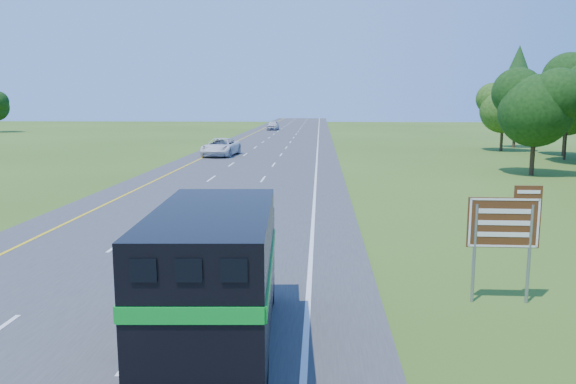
% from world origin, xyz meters
% --- Properties ---
extents(road, '(15.00, 260.00, 0.04)m').
position_xyz_m(road, '(0.00, 50.00, 0.02)').
color(road, '#38383A').
rests_on(road, ground).
extents(lane_markings, '(11.15, 260.00, 0.01)m').
position_xyz_m(lane_markings, '(0.00, 50.00, 0.04)').
color(lane_markings, yellow).
rests_on(lane_markings, road).
extents(horse_truck, '(2.69, 7.48, 3.26)m').
position_xyz_m(horse_truck, '(3.63, 10.68, 1.78)').
color(horse_truck, black).
rests_on(horse_truck, road).
extents(white_suv, '(3.41, 6.48, 1.74)m').
position_xyz_m(white_suv, '(-4.09, 54.63, 0.91)').
color(white_suv, silver).
rests_on(white_suv, road).
extents(far_car, '(2.16, 5.03, 1.69)m').
position_xyz_m(far_car, '(-3.15, 105.54, 0.89)').
color(far_car, silver).
rests_on(far_car, road).
extents(exit_sign, '(1.90, 0.10, 3.22)m').
position_xyz_m(exit_sign, '(10.72, 14.26, 2.09)').
color(exit_sign, gray).
rests_on(exit_sign, ground).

